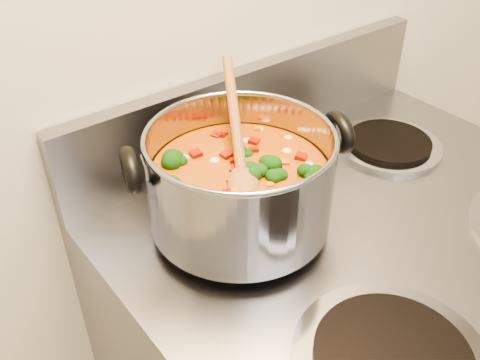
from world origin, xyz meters
TOP-DOWN VIEW (x-y plane):
  - stockpot at (-0.16, 1.31)m, footprint 0.33×0.27m
  - wooden_spoon at (-0.15, 1.32)m, footprint 0.18×0.26m
  - cooktop_crumbs at (-0.20, 1.27)m, footprint 0.31×0.29m

SIDE VIEW (x-z plane):
  - cooktop_crumbs at x=-0.20m, z-range 0.92..0.93m
  - stockpot at x=-0.16m, z-range 0.92..1.09m
  - wooden_spoon at x=-0.15m, z-range 0.99..1.11m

